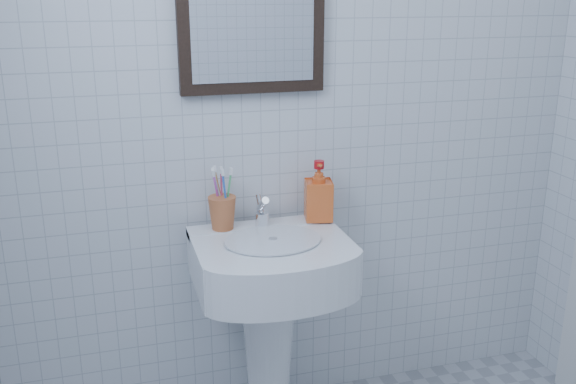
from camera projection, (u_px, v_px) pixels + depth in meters
name	position (u px, v px, depth m)	size (l,w,h in m)	color
wall_back	(298.00, 87.00, 2.27)	(2.20, 0.02, 2.50)	silver
washbasin	(270.00, 303.00, 2.24)	(0.52, 0.38, 0.79)	white
faucet	(262.00, 213.00, 2.23)	(0.05, 0.11, 0.12)	silver
toothbrush_cup	(222.00, 213.00, 2.21)	(0.10, 0.10, 0.12)	#B55C30
soap_dispenser	(319.00, 191.00, 2.29)	(0.10, 0.10, 0.21)	#D24114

